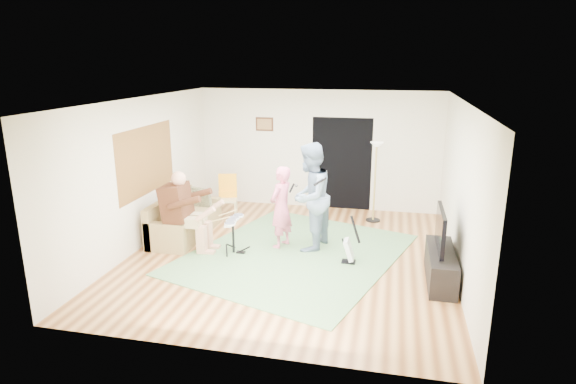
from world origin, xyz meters
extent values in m
plane|color=brown|center=(0.00, 0.00, 0.00)|extent=(6.00, 6.00, 0.00)
plane|color=white|center=(0.00, 0.00, 2.70)|extent=(6.00, 6.00, 0.00)
plane|color=#8F5F2C|center=(-2.74, 0.20, 1.55)|extent=(0.00, 2.05, 2.05)
plane|color=black|center=(0.55, 2.99, 1.05)|extent=(2.10, 0.00, 2.10)
cube|color=#3F2314|center=(-1.25, 2.99, 1.90)|extent=(0.42, 0.03, 0.32)
cube|color=#53804E|center=(0.08, 0.07, 0.01)|extent=(4.32, 4.75, 0.02)
cube|color=olive|center=(-2.20, 0.54, 0.19)|extent=(0.77, 1.54, 0.38)
cube|color=olive|center=(-2.53, 0.54, 0.39)|extent=(0.15, 1.91, 0.77)
cube|color=olive|center=(-2.20, 1.40, 0.27)|extent=(0.77, 0.18, 0.55)
cube|color=olive|center=(-2.20, -0.33, 0.27)|extent=(0.77, 0.18, 0.55)
cube|color=#482414|center=(-2.05, -0.11, 0.87)|extent=(0.41, 0.53, 0.67)
sphere|color=tan|center=(-1.98, -0.11, 1.32)|extent=(0.26, 0.26, 0.26)
cylinder|color=black|center=(-1.00, -0.11, 0.31)|extent=(0.04, 0.04, 0.59)
cube|color=white|center=(-1.00, -0.11, 0.60)|extent=(0.11, 0.59, 0.03)
imported|color=#DA5F7F|center=(-0.24, 0.38, 0.76)|extent=(0.54, 0.65, 1.52)
imported|color=slate|center=(0.27, 0.41, 0.97)|extent=(0.94, 1.09, 1.95)
cube|color=black|center=(1.04, -0.10, 0.02)|extent=(0.23, 0.19, 0.03)
cube|color=silver|center=(1.04, -0.10, 0.24)|extent=(0.18, 0.27, 0.36)
cylinder|color=black|center=(1.14, -0.10, 0.61)|extent=(0.19, 0.04, 0.47)
cylinder|color=black|center=(1.34, 2.23, 0.01)|extent=(0.30, 0.30, 0.03)
cylinder|color=#A18945|center=(1.34, 2.23, 0.82)|extent=(0.04, 0.04, 1.61)
cone|color=white|center=(1.34, 2.23, 1.64)|extent=(0.27, 0.27, 0.11)
cube|color=tan|center=(-1.73, 1.67, 0.44)|extent=(0.50, 0.50, 0.04)
cube|color=#FFA51A|center=(-1.73, 1.85, 0.76)|extent=(0.39, 0.17, 0.41)
cube|color=black|center=(2.50, -0.48, 0.25)|extent=(0.40, 1.40, 0.50)
cube|color=black|center=(2.45, -0.48, 0.85)|extent=(0.06, 1.02, 0.62)
camera|label=1|loc=(1.68, -7.70, 3.34)|focal=30.00mm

